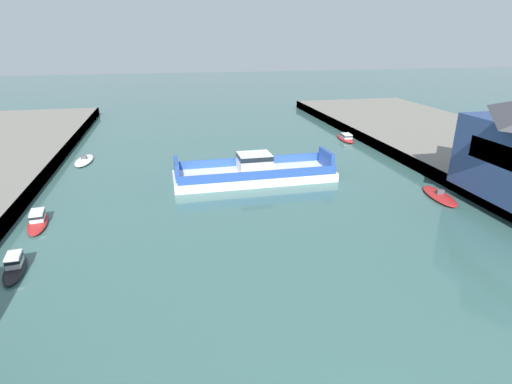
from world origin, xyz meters
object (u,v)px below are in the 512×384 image
(moored_boat_mid_left, at_px, (346,138))
(moored_boat_far_right, at_px, (439,196))
(moored_boat_near_left, at_px, (38,220))
(moored_boat_far_left, at_px, (15,265))
(moored_boat_upstream_a, at_px, (84,160))
(chain_ferry, at_px, (254,172))

(moored_boat_mid_left, distance_m, moored_boat_far_right, 27.92)
(moored_boat_near_left, xyz_separation_m, moored_boat_far_left, (0.63, -8.95, 0.05))
(moored_boat_upstream_a, bearing_deg, moored_boat_far_left, -90.32)
(moored_boat_far_right, relative_size, moored_boat_upstream_a, 1.06)
(moored_boat_far_right, bearing_deg, moored_boat_mid_left, 88.29)
(moored_boat_far_left, height_order, moored_boat_upstream_a, moored_boat_far_left)
(moored_boat_upstream_a, bearing_deg, moored_boat_near_left, -92.15)
(moored_boat_mid_left, relative_size, moored_boat_far_left, 1.33)
(chain_ferry, height_order, moored_boat_mid_left, chain_ferry)
(moored_boat_mid_left, bearing_deg, chain_ferry, -139.12)
(moored_boat_near_left, height_order, moored_boat_upstream_a, moored_boat_near_left)
(moored_boat_far_right, distance_m, moored_boat_upstream_a, 48.18)
(chain_ferry, distance_m, moored_boat_far_left, 28.62)
(moored_boat_far_left, distance_m, moored_boat_far_right, 42.81)
(moored_boat_far_left, bearing_deg, moored_boat_mid_left, 38.83)
(chain_ferry, height_order, moored_boat_far_right, chain_ferry)
(chain_ferry, distance_m, moored_boat_far_right, 22.02)
(chain_ferry, height_order, moored_boat_upstream_a, chain_ferry)
(chain_ferry, relative_size, moored_boat_far_left, 4.13)
(moored_boat_near_left, bearing_deg, moored_boat_upstream_a, 87.85)
(chain_ferry, xyz_separation_m, moored_boat_far_left, (-22.88, -17.19, -0.56))
(moored_boat_mid_left, relative_size, moored_boat_far_right, 0.94)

